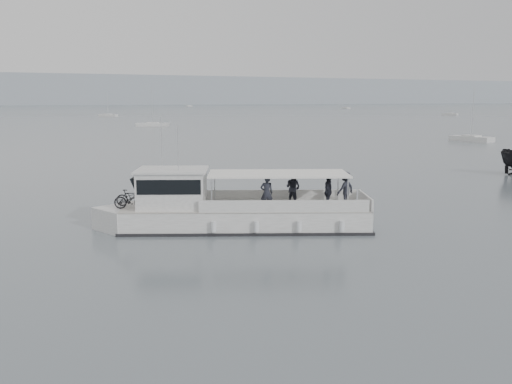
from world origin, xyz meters
name	(u,v)px	position (x,y,z in m)	size (l,w,h in m)	color
ground	(220,241)	(0.00, 0.00, 0.00)	(1400.00, 1400.00, 0.00)	#566065
tour_boat	(222,210)	(0.86, 1.98, 0.84)	(11.72, 7.07, 5.10)	white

